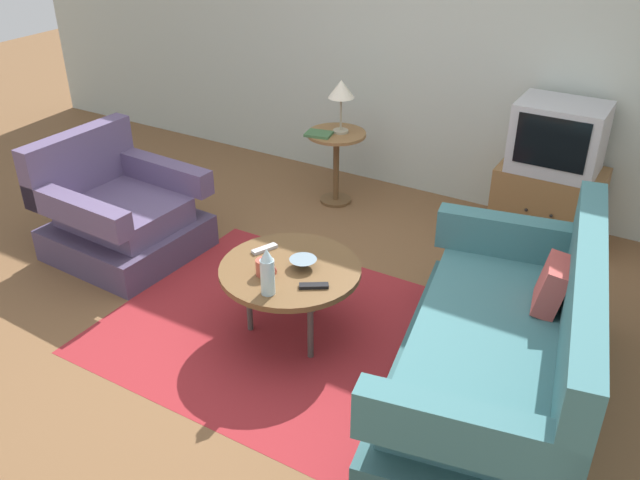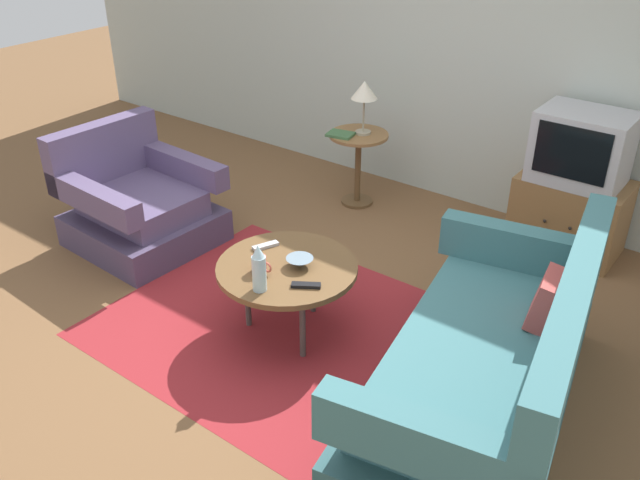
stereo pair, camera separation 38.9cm
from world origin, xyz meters
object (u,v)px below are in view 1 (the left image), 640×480
(couch, at_px, (502,355))
(vase, at_px, (267,272))
(tv_remote_dark, at_px, (314,286))
(tv_stand, at_px, (547,203))
(coffee_table, at_px, (290,272))
(bowl, at_px, (303,263))
(mug, at_px, (264,267))
(tv_remote_silver, at_px, (265,249))
(book, at_px, (319,134))
(armchair, at_px, (119,215))
(table_lamp, at_px, (341,91))
(side_table, at_px, (336,153))
(television, at_px, (559,137))

(couch, xyz_separation_m, vase, (-1.22, -0.35, 0.31))
(tv_remote_dark, bearing_deg, tv_stand, 37.19)
(vase, bearing_deg, coffee_table, 98.71)
(vase, xyz_separation_m, bowl, (0.02, 0.33, -0.11))
(vase, height_order, mug, vase)
(tv_remote_silver, xyz_separation_m, book, (-0.53, 1.52, 0.14))
(couch, relative_size, tv_remote_silver, 11.74)
(mug, distance_m, tv_remote_dark, 0.32)
(couch, xyz_separation_m, book, (-2.03, 1.54, 0.33))
(armchair, xyz_separation_m, table_lamp, (0.98, 1.54, 0.67))
(side_table, distance_m, book, 0.24)
(couch, bearing_deg, armchair, 76.53)
(coffee_table, height_order, television, television)
(side_table, xyz_separation_m, vase, (0.71, -2.02, 0.17))
(tv_remote_silver, bearing_deg, armchair, -72.31)
(vase, relative_size, mug, 2.05)
(book, bearing_deg, television, 1.05)
(mug, bearing_deg, book, 111.26)
(book, bearing_deg, table_lamp, 39.53)
(coffee_table, height_order, tv_remote_silver, tv_remote_silver)
(side_table, distance_m, bowl, 1.85)
(tv_stand, xyz_separation_m, bowl, (-0.93, -1.98, 0.22))
(armchair, bearing_deg, book, 150.88)
(couch, bearing_deg, book, 42.25)
(armchair, height_order, table_lamp, table_lamp)
(tv_stand, xyz_separation_m, television, (0.00, -0.02, 0.53))
(armchair, relative_size, bowl, 6.13)
(tv_stand, bearing_deg, table_lamp, -170.68)
(tv_stand, distance_m, book, 1.84)
(table_lamp, height_order, tv_remote_dark, table_lamp)
(coffee_table, relative_size, tv_stand, 1.11)
(bowl, relative_size, book, 0.69)
(tv_stand, height_order, bowl, tv_stand)
(tv_stand, xyz_separation_m, tv_remote_dark, (-0.77, -2.13, 0.20))
(armchair, relative_size, table_lamp, 2.30)
(couch, distance_m, table_lamp, 2.63)
(vase, bearing_deg, armchair, 163.31)
(tv_remote_dark, xyz_separation_m, book, (-0.99, 1.72, 0.14))
(table_lamp, relative_size, bowl, 2.67)
(side_table, relative_size, television, 1.01)
(side_table, xyz_separation_m, tv_remote_dark, (0.90, -1.84, 0.04))
(side_table, xyz_separation_m, tv_stand, (1.67, 0.29, -0.16))
(mug, bearing_deg, couch, 8.88)
(coffee_table, height_order, side_table, side_table)
(coffee_table, bearing_deg, book, 115.45)
(tv_stand, relative_size, tv_remote_dark, 4.62)
(couch, relative_size, bowl, 12.41)
(bowl, bearing_deg, tv_stand, 64.86)
(side_table, relative_size, tv_remote_dark, 3.78)
(coffee_table, distance_m, tv_remote_silver, 0.26)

